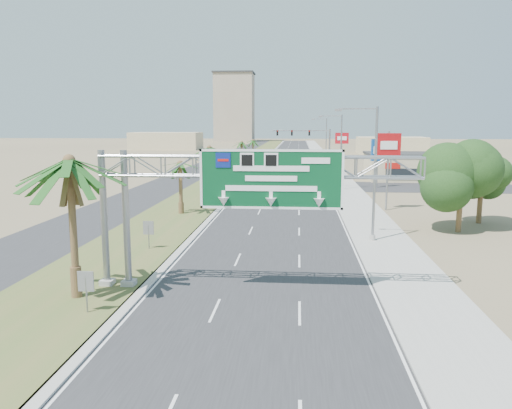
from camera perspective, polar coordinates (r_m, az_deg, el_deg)
The scene contains 31 objects.
ground at distance 17.66m, azimuth -1.89°, elevation -20.41°, with size 600.00×600.00×0.00m, color #8C7A59.
road at distance 125.57m, azimuth 3.99°, elevation 5.12°, with size 12.00×300.00×0.02m, color #28282B.
sidewalk_right at distance 125.73m, azimuth 7.88°, elevation 5.08°, with size 4.00×300.00×0.10m, color #9E9B93.
median_grass at distance 126.11m, azimuth -0.57°, elevation 5.18°, with size 7.00×300.00×0.12m, color #495E29.
opposing_road at distance 126.96m, azimuth -3.73°, elevation 5.17°, with size 8.00×300.00×0.02m, color #28282B.
sign_gantry at distance 25.49m, azimuth -1.73°, elevation 3.16°, with size 16.75×1.24×7.50m.
palm_near at distance 25.80m, azimuth -20.57°, elevation 4.60°, with size 5.70×5.70×8.35m.
palm_row_b at distance 48.75m, azimuth -8.66°, elevation 4.54°, with size 3.99×3.99×5.95m.
palm_row_c at distance 64.34m, azimuth -5.36°, elevation 6.37°, with size 3.99×3.99×6.75m.
palm_row_d at distance 82.16m, azimuth -3.13°, elevation 6.11°, with size 3.99×3.99×5.45m.
palm_row_e at distance 100.96m, azimuth -1.64°, elevation 7.06°, with size 3.99×3.99×6.15m.
palm_row_f at distance 125.83m, azimuth -0.35°, elevation 7.29°, with size 3.99×3.99×5.75m.
streetlight_near at distance 37.87m, azimuth 13.11°, elevation 2.80°, with size 3.27×0.44×10.00m.
streetlight_mid at distance 67.60m, azimuth 9.50°, elevation 5.59°, with size 3.27×0.44×10.00m.
streetlight_far at distance 103.48m, azimuth 7.91°, elevation 6.81°, with size 3.27×0.44×10.00m.
signal_mast at distance 87.38m, azimuth 7.06°, elevation 6.52°, with size 10.28×0.71×8.00m.
store_building at distance 83.99m, azimuth 18.75°, elevation 4.06°, with size 18.00×10.00×4.00m, color tan.
oak_near at distance 43.51m, azimuth 22.44°, elevation 2.92°, with size 4.50×4.50×6.80m.
oak_far at distance 48.31m, azimuth 24.37°, elevation 2.50°, with size 3.50×3.50×5.60m.
median_signback_a at distance 24.44m, azimuth -18.86°, elevation -8.64°, with size 0.75×0.08×2.08m.
median_signback_b at distance 35.57m, azimuth -12.19°, elevation -2.85°, with size 0.75×0.08×2.08m.
tower_distant at distance 267.55m, azimuth -2.49°, elevation 10.99°, with size 20.00×16.00×35.00m, color gray.
building_distant_left at distance 181.50m, azimuth -10.21°, elevation 7.17°, with size 24.00×14.00×6.00m, color tan.
building_distant_right at distance 157.91m, azimuth 15.20°, elevation 6.55°, with size 20.00×12.00×5.00m, color tan.
car_left_lane at distance 55.66m, azimuth -2.55°, elevation 0.86°, with size 1.70×4.24×1.44m, color black.
car_mid_lane at distance 71.66m, azimuth 3.54°, elevation 2.68°, with size 1.46×4.18×1.38m, color maroon.
car_right_lane at distance 86.23m, azimuth 6.82°, elevation 3.69°, with size 2.17×4.70×1.31m, color gray.
car_far at distance 106.17m, azimuth 1.53°, elevation 4.82°, with size 2.14×5.27×1.53m, color black.
pole_sign_red_near at distance 52.41m, azimuth 14.90°, elevation 6.13°, with size 2.41×0.43×8.05m.
pole_sign_blue at distance 71.06m, azimuth 13.76°, elevation 5.89°, with size 1.98×0.99×6.96m.
pole_sign_red_far at distance 84.25m, azimuth 9.78°, elevation 7.11°, with size 2.20×0.36×7.58m.
Camera 1 is at (1.84, -15.26, 8.70)m, focal length 35.00 mm.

